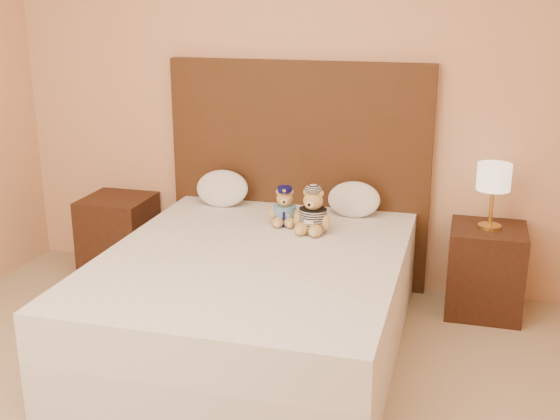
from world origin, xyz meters
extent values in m
cube|color=#E3A97B|center=(0.00, 2.25, 1.35)|extent=(4.00, 0.04, 2.70)
cube|color=white|center=(0.00, 1.20, 0.15)|extent=(1.60, 2.00, 0.30)
cube|color=white|center=(0.00, 1.20, 0.43)|extent=(1.60, 2.00, 0.25)
cube|color=#462515|center=(0.00, 2.21, 0.75)|extent=(1.75, 0.08, 1.50)
cube|color=#3A1D12|center=(-1.25, 2.00, 0.28)|extent=(0.45, 0.45, 0.55)
cube|color=#3A1D12|center=(1.25, 2.00, 0.28)|extent=(0.45, 0.45, 0.55)
cylinder|color=gold|center=(1.25, 2.00, 0.56)|extent=(0.14, 0.14, 0.02)
cylinder|color=gold|center=(1.25, 2.00, 0.69)|extent=(0.02, 0.02, 0.26)
cylinder|color=beige|center=(1.25, 2.00, 0.87)|extent=(0.20, 0.20, 0.16)
ellipsoid|color=white|center=(-0.48, 2.03, 0.68)|extent=(0.36, 0.23, 0.25)
ellipsoid|color=white|center=(0.41, 2.03, 0.67)|extent=(0.33, 0.22, 0.24)
camera|label=1|loc=(1.09, -2.22, 1.90)|focal=45.00mm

